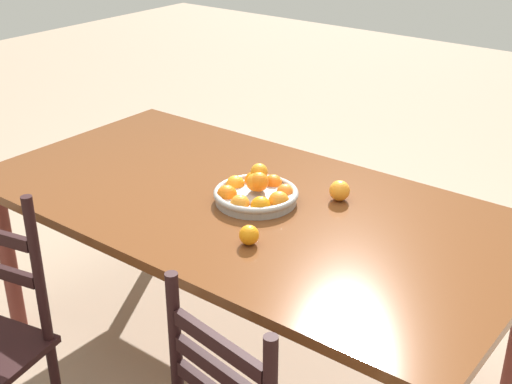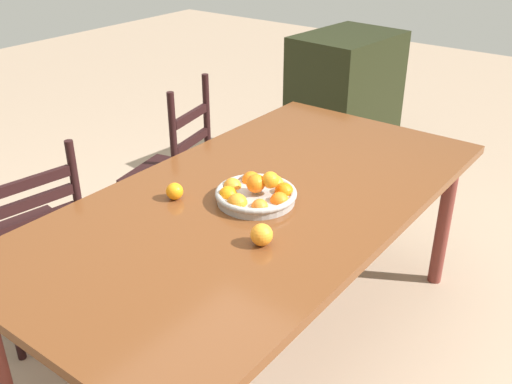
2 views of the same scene
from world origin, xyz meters
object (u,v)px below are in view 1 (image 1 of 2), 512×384
Objects in this scene: fruit_bowl at (256,193)px; orange_loose_0 at (249,235)px; dining_table at (245,217)px; orange_loose_1 at (340,191)px.

fruit_bowl is 0.32m from orange_loose_0.
orange_loose_1 reaches higher than dining_table.
fruit_bowl reaches higher than orange_loose_1.
orange_loose_0 is at bearing 123.61° from fruit_bowl.
orange_loose_0 is 0.47m from orange_loose_1.
orange_loose_1 reaches higher than orange_loose_0.
fruit_bowl is at bearing -161.46° from dining_table.
orange_loose_1 is (-0.24, -0.20, 0.00)m from fruit_bowl.
dining_table is 27.14× the size of orange_loose_1.
dining_table is at bearing 18.54° from fruit_bowl.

